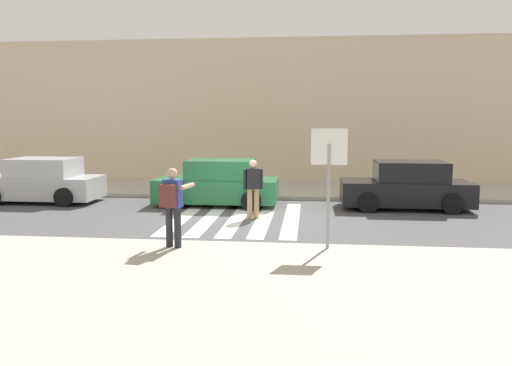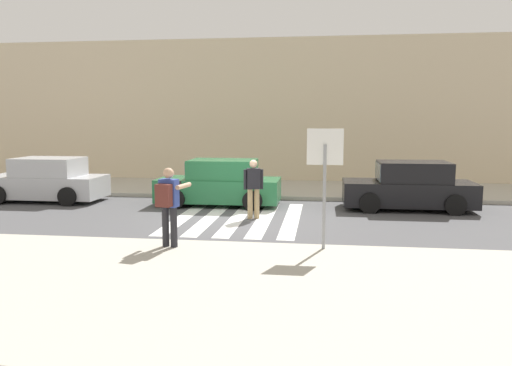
% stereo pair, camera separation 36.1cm
% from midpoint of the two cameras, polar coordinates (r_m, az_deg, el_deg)
% --- Properties ---
extents(ground_plane, '(120.00, 120.00, 0.00)m').
position_cam_midpoint_polar(ground_plane, '(14.58, -2.98, -4.16)').
color(ground_plane, '#4C4C4F').
extents(sidewalk_near, '(60.00, 6.00, 0.14)m').
position_cam_midpoint_polar(sidewalk_near, '(8.70, -9.57, -11.77)').
color(sidewalk_near, '#B2AD9E').
rests_on(sidewalk_near, ground).
extents(sidewalk_far, '(60.00, 4.80, 0.14)m').
position_cam_midpoint_polar(sidewalk_far, '(20.43, -0.33, -0.64)').
color(sidewalk_far, '#B2AD9E').
rests_on(sidewalk_far, ground).
extents(building_facade_far, '(56.00, 4.00, 6.49)m').
position_cam_midpoint_polar(building_facade_far, '(24.61, 0.83, 8.12)').
color(building_facade_far, beige).
rests_on(building_facade_far, ground).
extents(crosswalk_stripe_0, '(0.44, 5.20, 0.01)m').
position_cam_midpoint_polar(crosswalk_stripe_0, '(15.10, -8.88, -3.82)').
color(crosswalk_stripe_0, silver).
rests_on(crosswalk_stripe_0, ground).
extents(crosswalk_stripe_1, '(0.44, 5.20, 0.01)m').
position_cam_midpoint_polar(crosswalk_stripe_1, '(14.91, -5.90, -3.91)').
color(crosswalk_stripe_1, silver).
rests_on(crosswalk_stripe_1, ground).
extents(crosswalk_stripe_2, '(0.44, 5.20, 0.01)m').
position_cam_midpoint_polar(crosswalk_stripe_2, '(14.77, -2.86, -3.99)').
color(crosswalk_stripe_2, silver).
rests_on(crosswalk_stripe_2, ground).
extents(crosswalk_stripe_3, '(0.44, 5.20, 0.01)m').
position_cam_midpoint_polar(crosswalk_stripe_3, '(14.67, 0.24, -4.06)').
color(crosswalk_stripe_3, silver).
rests_on(crosswalk_stripe_3, ground).
extents(crosswalk_stripe_4, '(0.44, 5.20, 0.01)m').
position_cam_midpoint_polar(crosswalk_stripe_4, '(14.61, 3.37, -4.12)').
color(crosswalk_stripe_4, silver).
rests_on(crosswalk_stripe_4, ground).
extents(stop_sign, '(0.76, 0.08, 2.56)m').
position_cam_midpoint_polar(stop_sign, '(10.60, 7.37, 2.44)').
color(stop_sign, gray).
rests_on(stop_sign, sidewalk_near).
extents(photographer_with_backpack, '(0.68, 0.91, 1.72)m').
position_cam_midpoint_polar(photographer_with_backpack, '(10.85, -10.49, -1.99)').
color(photographer_with_backpack, '#232328').
rests_on(photographer_with_backpack, sidewalk_near).
extents(pedestrian_crossing, '(0.56, 0.34, 1.72)m').
position_cam_midpoint_polar(pedestrian_crossing, '(14.51, -1.05, -0.31)').
color(pedestrian_crossing, tan).
rests_on(pedestrian_crossing, ground).
extents(parked_car_silver, '(4.10, 1.92, 1.55)m').
position_cam_midpoint_polar(parked_car_silver, '(19.08, -23.78, 0.15)').
color(parked_car_silver, '#B7BABF').
rests_on(parked_car_silver, ground).
extents(parked_car_green, '(4.10, 1.92, 1.55)m').
position_cam_midpoint_polar(parked_car_green, '(16.86, -4.99, -0.12)').
color(parked_car_green, '#236B3D').
rests_on(parked_car_green, ground).
extents(parked_car_black, '(4.10, 1.92, 1.55)m').
position_cam_midpoint_polar(parked_car_black, '(16.81, 16.24, -0.40)').
color(parked_car_black, black).
rests_on(parked_car_black, ground).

